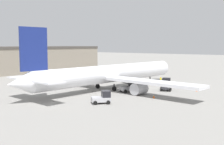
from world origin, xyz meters
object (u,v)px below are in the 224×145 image
Objects in this scene: airplane at (108,74)px; ground_crew_worker at (161,80)px; safety_cone_far at (154,97)px; baggage_tug at (103,98)px; safety_cone_near at (197,90)px; pushback_tug at (166,85)px; belt_loader_truck at (130,86)px.

ground_crew_worker is (13.55, -4.20, -2.19)m from airplane.
safety_cone_far is (-15.96, -7.70, -0.59)m from ground_crew_worker.
baggage_tug reaches higher than safety_cone_near.
baggage_tug is at bearing 105.11° from ground_crew_worker.
airplane is 79.11× the size of safety_cone_far.
pushback_tug reaches higher than baggage_tug.
ground_crew_worker is at bearing 32.84° from belt_loader_truck.
belt_loader_truck is (11.20, 2.81, 0.15)m from baggage_tug.
pushback_tug is (16.75, -1.75, 0.21)m from baggage_tug.
airplane is 13.89× the size of pushback_tug.
pushback_tug is 5.70× the size of safety_cone_far.
safety_cone_far is (-2.41, -11.91, -2.78)m from airplane.
ground_crew_worker is at bearing -13.51° from airplane.
safety_cone_near is (8.48, -9.50, -0.76)m from belt_loader_truck.
baggage_tug reaches higher than safety_cone_far.
baggage_tug is 11.55m from belt_loader_truck.
baggage_tug is 6.08× the size of safety_cone_near.
ground_crew_worker is 0.49× the size of baggage_tug.
safety_cone_far is (8.44, -3.96, -0.61)m from baggage_tug.
baggage_tug is 20.80m from safety_cone_near.
baggage_tug is 9.35m from safety_cone_far.
airplane is 17.32m from safety_cone_near.
airplane is 79.11× the size of safety_cone_near.
safety_cone_far is (-8.30, -2.20, -0.82)m from pushback_tug.
baggage_tug is at bearing 154.90° from safety_cone_far.
pushback_tug reaches higher than belt_loader_truck.
safety_cone_far is at bearing 122.14° from ground_crew_worker.
safety_cone_near is at bearing 162.05° from ground_crew_worker.
belt_loader_truck reaches higher than safety_cone_near.
ground_crew_worker is 11.46m from safety_cone_near.
pushback_tug is at bearing 33.79° from baggage_tug.
pushback_tug is (-7.66, -5.50, 0.23)m from ground_crew_worker.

